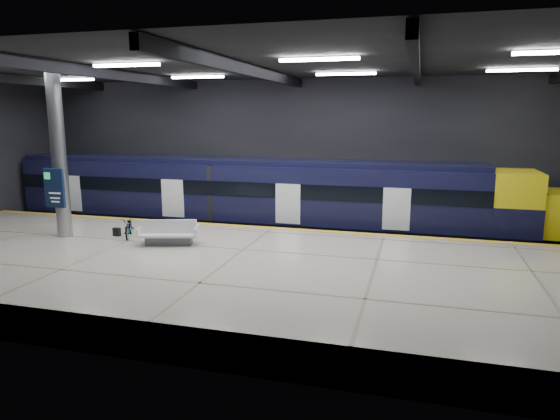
% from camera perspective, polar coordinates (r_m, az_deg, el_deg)
% --- Properties ---
extents(ground, '(30.00, 30.00, 0.00)m').
position_cam_1_polar(ground, '(20.29, -3.15, -6.78)').
color(ground, black).
rests_on(ground, ground).
extents(room_shell, '(30.10, 16.10, 8.05)m').
position_cam_1_polar(room_shell, '(19.35, -3.33, 9.59)').
color(room_shell, black).
rests_on(room_shell, ground).
extents(platform, '(30.00, 11.00, 1.10)m').
position_cam_1_polar(platform, '(17.89, -5.75, -7.41)').
color(platform, beige).
rests_on(platform, ground).
extents(safety_strip, '(30.00, 0.40, 0.01)m').
position_cam_1_polar(safety_strip, '(22.53, -0.94, -2.06)').
color(safety_strip, gold).
rests_on(safety_strip, platform).
extents(rails, '(30.00, 1.52, 0.16)m').
position_cam_1_polar(rails, '(25.35, 0.84, -2.99)').
color(rails, gray).
rests_on(rails, ground).
extents(train, '(29.40, 2.84, 3.79)m').
position_cam_1_polar(train, '(25.16, -0.93, 1.51)').
color(train, black).
rests_on(train, ground).
extents(bench, '(2.45, 1.53, 1.01)m').
position_cam_1_polar(bench, '(20.10, -12.58, -2.90)').
color(bench, '#595B60').
rests_on(bench, platform).
extents(bicycle, '(1.20, 1.73, 0.86)m').
position_cam_1_polar(bicycle, '(21.77, -16.88, -1.85)').
color(bicycle, '#99999E').
rests_on(bicycle, platform).
extents(pannier_bag, '(0.31, 0.21, 0.35)m').
position_cam_1_polar(pannier_bag, '(22.15, -18.15, -2.39)').
color(pannier_bag, black).
rests_on(pannier_bag, platform).
extents(info_column, '(0.90, 0.78, 6.90)m').
position_cam_1_polar(info_column, '(22.46, -24.00, 5.63)').
color(info_column, '#9EA0A5').
rests_on(info_column, platform).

